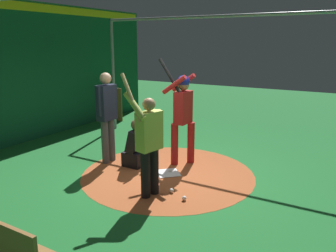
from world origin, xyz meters
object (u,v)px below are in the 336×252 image
(home_plate, at_px, (168,173))
(baseball_2, at_px, (171,191))
(bat_rack, at_px, (108,104))
(catcher, at_px, (137,148))
(visitor, at_px, (149,140))
(umpire, at_px, (107,112))
(baseball_1, at_px, (184,198))
(baseball_0, at_px, (170,170))
(batter, at_px, (183,111))

(home_plate, xyz_separation_m, baseball_2, (0.48, -0.71, 0.03))
(bat_rack, bearing_deg, home_plate, -37.43)
(home_plate, height_order, catcher, catcher)
(visitor, relative_size, baseball_2, 27.16)
(umpire, bearing_deg, baseball_1, -20.39)
(umpire, relative_size, baseball_1, 25.39)
(bat_rack, height_order, baseball_0, bat_rack)
(baseball_0, bearing_deg, bat_rack, 143.29)
(baseball_1, bearing_deg, umpire, 159.61)
(batter, bearing_deg, catcher, -141.43)
(visitor, distance_m, baseball_1, 1.09)
(home_plate, bearing_deg, catcher, 175.94)
(home_plate, relative_size, baseball_2, 5.68)
(home_plate, xyz_separation_m, umpire, (-1.43, -0.03, 1.06))
(baseball_1, bearing_deg, baseball_0, 130.17)
(catcher, relative_size, bat_rack, 0.83)
(batter, xyz_separation_m, bat_rack, (-4.03, 2.47, -0.63))
(home_plate, distance_m, umpire, 1.78)
(umpire, bearing_deg, baseball_2, -19.65)
(home_plate, height_order, visitor, visitor)
(umpire, height_order, baseball_0, umpire)
(bat_rack, bearing_deg, baseball_2, -40.09)
(baseball_0, bearing_deg, baseball_2, -59.14)
(umpire, height_order, visitor, visitor)
(baseball_1, bearing_deg, bat_rack, 140.75)
(batter, bearing_deg, visitor, -81.80)
(catcher, height_order, visitor, visitor)
(umpire, bearing_deg, batter, 25.74)
(baseball_2, bearing_deg, catcher, 148.36)
(visitor, bearing_deg, bat_rack, 149.45)
(visitor, bearing_deg, baseball_2, 54.80)
(catcher, relative_size, baseball_0, 13.28)
(bat_rack, bearing_deg, catcher, -42.84)
(home_plate, xyz_separation_m, batter, (-0.03, 0.64, 1.11))
(catcher, height_order, bat_rack, bat_rack)
(baseball_0, distance_m, baseball_1, 1.22)
(catcher, distance_m, visitor, 1.51)
(umpire, relative_size, visitor, 0.93)
(bat_rack, xyz_separation_m, baseball_0, (4.07, -3.03, -0.45))
(home_plate, distance_m, visitor, 1.36)
(catcher, distance_m, baseball_2, 1.51)
(batter, relative_size, bat_rack, 1.84)
(baseball_1, bearing_deg, visitor, -170.26)
(home_plate, height_order, umpire, umpire)
(batter, bearing_deg, baseball_0, -86.03)
(umpire, bearing_deg, home_plate, 1.30)
(catcher, bearing_deg, baseball_0, 1.44)
(home_plate, bearing_deg, visitor, -78.27)
(catcher, relative_size, visitor, 0.49)
(batter, relative_size, visitor, 1.08)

